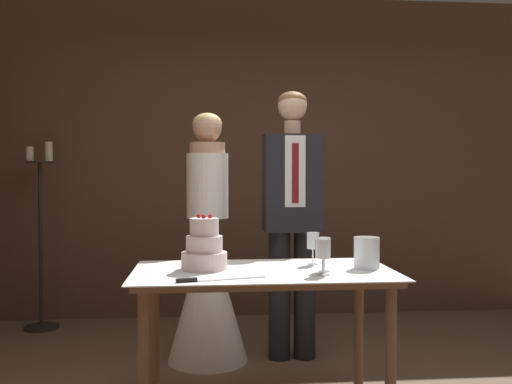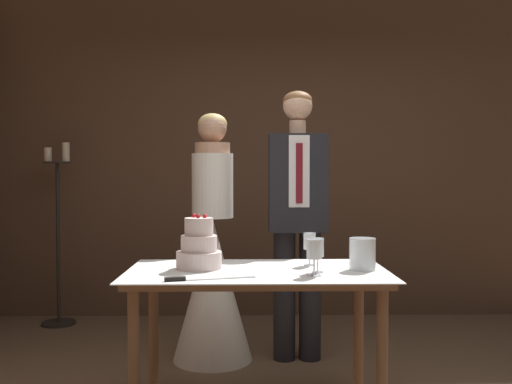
{
  "view_description": "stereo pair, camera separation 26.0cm",
  "coord_description": "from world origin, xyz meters",
  "px_view_note": "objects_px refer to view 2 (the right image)",
  "views": [
    {
      "loc": [
        -0.53,
        -2.71,
        1.27
      ],
      "look_at": [
        -0.21,
        0.69,
        1.16
      ],
      "focal_mm": 40.0,
      "sensor_mm": 36.0,
      "label": 1
    },
    {
      "loc": [
        -0.27,
        -2.73,
        1.27
      ],
      "look_at": [
        -0.21,
        0.69,
        1.16
      ],
      "focal_mm": 40.0,
      "sensor_mm": 36.0,
      "label": 2
    }
  ],
  "objects_px": {
    "groom": "(297,212)",
    "candle_stand": "(58,241)",
    "wine_glass_far": "(314,251)",
    "tiered_cake": "(199,248)",
    "cake_knife": "(193,279)",
    "wine_glass_near": "(318,249)",
    "hurricane_candle": "(362,255)",
    "cake_table": "(257,288)",
    "bride": "(213,270)",
    "wine_glass_middle": "(310,243)"
  },
  "relations": [
    {
      "from": "wine_glass_far",
      "to": "wine_glass_middle",
      "type": "bearing_deg",
      "value": 87.75
    },
    {
      "from": "hurricane_candle",
      "to": "wine_glass_far",
      "type": "bearing_deg",
      "value": -147.65
    },
    {
      "from": "cake_table",
      "to": "cake_knife",
      "type": "xyz_separation_m",
      "value": [
        -0.31,
        -0.28,
        0.1
      ]
    },
    {
      "from": "cake_table",
      "to": "tiered_cake",
      "type": "bearing_deg",
      "value": 170.58
    },
    {
      "from": "cake_knife",
      "to": "wine_glass_near",
      "type": "relative_size",
      "value": 2.44
    },
    {
      "from": "cake_knife",
      "to": "tiered_cake",
      "type": "bearing_deg",
      "value": 75.02
    },
    {
      "from": "wine_glass_middle",
      "to": "wine_glass_far",
      "type": "bearing_deg",
      "value": -92.25
    },
    {
      "from": "groom",
      "to": "candle_stand",
      "type": "relative_size",
      "value": 1.2
    },
    {
      "from": "tiered_cake",
      "to": "wine_glass_near",
      "type": "distance_m",
      "value": 0.63
    },
    {
      "from": "cake_knife",
      "to": "candle_stand",
      "type": "xyz_separation_m",
      "value": [
        -1.33,
        2.08,
        -0.06
      ]
    },
    {
      "from": "tiered_cake",
      "to": "wine_glass_middle",
      "type": "xyz_separation_m",
      "value": [
        0.6,
        0.1,
        0.02
      ]
    },
    {
      "from": "tiered_cake",
      "to": "hurricane_candle",
      "type": "bearing_deg",
      "value": -3.62
    },
    {
      "from": "wine_glass_near",
      "to": "cake_table",
      "type": "bearing_deg",
      "value": 165.96
    },
    {
      "from": "hurricane_candle",
      "to": "candle_stand",
      "type": "relative_size",
      "value": 0.11
    },
    {
      "from": "tiered_cake",
      "to": "cake_knife",
      "type": "relative_size",
      "value": 0.68
    },
    {
      "from": "tiered_cake",
      "to": "groom",
      "type": "distance_m",
      "value": 1.02
    },
    {
      "from": "tiered_cake",
      "to": "candle_stand",
      "type": "distance_m",
      "value": 2.2
    },
    {
      "from": "tiered_cake",
      "to": "cake_knife",
      "type": "xyz_separation_m",
      "value": [
        -0.0,
        -0.33,
        -0.1
      ]
    },
    {
      "from": "cake_table",
      "to": "wine_glass_far",
      "type": "distance_m",
      "value": 0.4
    },
    {
      "from": "cake_knife",
      "to": "wine_glass_middle",
      "type": "xyz_separation_m",
      "value": [
        0.6,
        0.43,
        0.12
      ]
    },
    {
      "from": "cake_knife",
      "to": "wine_glass_near",
      "type": "height_order",
      "value": "wine_glass_near"
    },
    {
      "from": "cake_knife",
      "to": "wine_glass_near",
      "type": "xyz_separation_m",
      "value": [
        0.62,
        0.21,
        0.11
      ]
    },
    {
      "from": "tiered_cake",
      "to": "cake_knife",
      "type": "distance_m",
      "value": 0.35
    },
    {
      "from": "hurricane_candle",
      "to": "bride",
      "type": "distance_m",
      "value": 1.23
    },
    {
      "from": "cake_knife",
      "to": "hurricane_candle",
      "type": "distance_m",
      "value": 0.91
    },
    {
      "from": "wine_glass_near",
      "to": "wine_glass_middle",
      "type": "bearing_deg",
      "value": 94.35
    },
    {
      "from": "wine_glass_near",
      "to": "candle_stand",
      "type": "distance_m",
      "value": 2.71
    },
    {
      "from": "wine_glass_middle",
      "to": "wine_glass_far",
      "type": "distance_m",
      "value": 0.33
    },
    {
      "from": "wine_glass_middle",
      "to": "hurricane_candle",
      "type": "height_order",
      "value": "wine_glass_middle"
    },
    {
      "from": "wine_glass_middle",
      "to": "hurricane_candle",
      "type": "bearing_deg",
      "value": -29.83
    },
    {
      "from": "candle_stand",
      "to": "groom",
      "type": "bearing_deg",
      "value": -25.79
    },
    {
      "from": "hurricane_candle",
      "to": "cake_table",
      "type": "bearing_deg",
      "value": 179.68
    },
    {
      "from": "cake_table",
      "to": "hurricane_candle",
      "type": "relative_size",
      "value": 8.12
    },
    {
      "from": "bride",
      "to": "cake_table",
      "type": "bearing_deg",
      "value": -71.67
    },
    {
      "from": "groom",
      "to": "candle_stand",
      "type": "bearing_deg",
      "value": 154.21
    },
    {
      "from": "cake_table",
      "to": "wine_glass_near",
      "type": "height_order",
      "value": "wine_glass_near"
    },
    {
      "from": "hurricane_candle",
      "to": "candle_stand",
      "type": "height_order",
      "value": "candle_stand"
    },
    {
      "from": "wine_glass_near",
      "to": "bride",
      "type": "relative_size",
      "value": 0.11
    },
    {
      "from": "tiered_cake",
      "to": "cake_knife",
      "type": "height_order",
      "value": "tiered_cake"
    },
    {
      "from": "tiered_cake",
      "to": "groom",
      "type": "bearing_deg",
      "value": 53.77
    },
    {
      "from": "cake_table",
      "to": "hurricane_candle",
      "type": "height_order",
      "value": "hurricane_candle"
    },
    {
      "from": "hurricane_candle",
      "to": "wine_glass_near",
      "type": "bearing_deg",
      "value": -163.21
    },
    {
      "from": "wine_glass_middle",
      "to": "hurricane_candle",
      "type": "xyz_separation_m",
      "value": [
        0.26,
        -0.15,
        -0.04
      ]
    },
    {
      "from": "wine_glass_far",
      "to": "groom",
      "type": "bearing_deg",
      "value": 89.51
    },
    {
      "from": "cake_table",
      "to": "wine_glass_middle",
      "type": "bearing_deg",
      "value": 26.83
    },
    {
      "from": "cake_knife",
      "to": "hurricane_candle",
      "type": "xyz_separation_m",
      "value": [
        0.87,
        0.28,
        0.07
      ]
    },
    {
      "from": "cake_table",
      "to": "hurricane_candle",
      "type": "xyz_separation_m",
      "value": [
        0.55,
        -0.0,
        0.17
      ]
    },
    {
      "from": "cake_table",
      "to": "candle_stand",
      "type": "distance_m",
      "value": 2.43
    },
    {
      "from": "wine_glass_middle",
      "to": "hurricane_candle",
      "type": "relative_size",
      "value": 1.07
    },
    {
      "from": "cake_table",
      "to": "candle_stand",
      "type": "height_order",
      "value": "candle_stand"
    }
  ]
}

